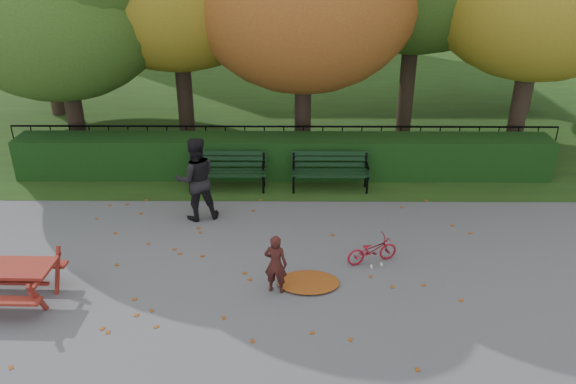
{
  "coord_description": "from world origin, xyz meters",
  "views": [
    {
      "loc": [
        0.2,
        -8.35,
        5.62
      ],
      "look_at": [
        0.14,
        1.39,
        1.0
      ],
      "focal_mm": 35.0,
      "sensor_mm": 36.0,
      "label": 1
    }
  ],
  "objects_px": {
    "picnic_table": "(5,274)",
    "child": "(276,264)",
    "bench_right": "(330,168)",
    "bicycle": "(372,250)",
    "bench_left": "(227,168)",
    "adult": "(196,179)"
  },
  "relations": [
    {
      "from": "bench_left",
      "to": "bicycle",
      "type": "height_order",
      "value": "bench_left"
    },
    {
      "from": "picnic_table",
      "to": "child",
      "type": "distance_m",
      "value": 4.4
    },
    {
      "from": "bench_left",
      "to": "bench_right",
      "type": "xyz_separation_m",
      "value": [
        2.4,
        0.0,
        0.0
      ]
    },
    {
      "from": "bench_left",
      "to": "adult",
      "type": "distance_m",
      "value": 1.6
    },
    {
      "from": "bench_left",
      "to": "child",
      "type": "height_order",
      "value": "child"
    },
    {
      "from": "child",
      "to": "bicycle",
      "type": "bearing_deg",
      "value": -139.56
    },
    {
      "from": "adult",
      "to": "bicycle",
      "type": "relative_size",
      "value": 1.83
    },
    {
      "from": "bench_right",
      "to": "child",
      "type": "relative_size",
      "value": 1.68
    },
    {
      "from": "picnic_table",
      "to": "bench_left",
      "type": "bearing_deg",
      "value": 55.84
    },
    {
      "from": "picnic_table",
      "to": "bicycle",
      "type": "height_order",
      "value": "picnic_table"
    },
    {
      "from": "child",
      "to": "bicycle",
      "type": "distance_m",
      "value": 1.99
    },
    {
      "from": "bench_right",
      "to": "bicycle",
      "type": "bearing_deg",
      "value": -79.69
    },
    {
      "from": "bench_right",
      "to": "child",
      "type": "distance_m",
      "value": 4.29
    },
    {
      "from": "bench_left",
      "to": "adult",
      "type": "relative_size",
      "value": 1.0
    },
    {
      "from": "picnic_table",
      "to": "child",
      "type": "relative_size",
      "value": 1.48
    },
    {
      "from": "child",
      "to": "bicycle",
      "type": "xyz_separation_m",
      "value": [
        1.74,
        0.92,
        -0.28
      ]
    },
    {
      "from": "picnic_table",
      "to": "bicycle",
      "type": "xyz_separation_m",
      "value": [
        6.13,
        1.23,
        -0.26
      ]
    },
    {
      "from": "bench_right",
      "to": "picnic_table",
      "type": "relative_size",
      "value": 1.13
    },
    {
      "from": "child",
      "to": "bicycle",
      "type": "relative_size",
      "value": 1.1
    },
    {
      "from": "bench_left",
      "to": "bicycle",
      "type": "relative_size",
      "value": 1.84
    },
    {
      "from": "bench_left",
      "to": "bicycle",
      "type": "xyz_separation_m",
      "value": [
        2.98,
        -3.21,
        -0.26
      ]
    },
    {
      "from": "bench_right",
      "to": "child",
      "type": "bearing_deg",
      "value": -105.64
    }
  ]
}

